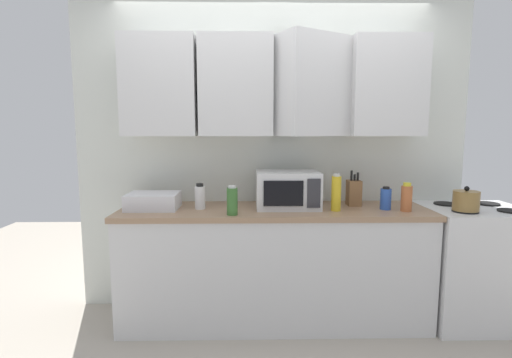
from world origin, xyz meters
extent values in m
cube|color=silver|center=(0.00, 0.03, 1.30)|extent=(3.22, 0.06, 2.60)
cube|color=silver|center=(-0.87, -0.15, 1.83)|extent=(0.56, 0.33, 0.75)
cube|color=silver|center=(-0.29, -0.15, 1.83)|extent=(0.56, 0.33, 0.75)
cube|color=silver|center=(0.29, -0.20, 1.83)|extent=(0.65, 0.56, 0.75)
cube|color=silver|center=(0.87, -0.15, 1.83)|extent=(0.56, 0.33, 0.75)
cube|color=silver|center=(0.00, -0.30, 0.43)|extent=(2.32, 0.60, 0.86)
cube|color=#9E7A5B|center=(0.00, -0.30, 0.88)|extent=(2.35, 0.63, 0.04)
cube|color=silver|center=(1.56, -0.32, 0.45)|extent=(0.76, 0.64, 0.90)
cylinder|color=black|center=(1.39, -0.46, 0.91)|extent=(0.18, 0.18, 0.01)
cylinder|color=black|center=(1.73, -0.46, 0.91)|extent=(0.18, 0.18, 0.01)
cylinder|color=black|center=(1.39, -0.18, 0.91)|extent=(0.18, 0.18, 0.01)
cylinder|color=black|center=(1.73, -0.18, 0.91)|extent=(0.18, 0.18, 0.01)
cylinder|color=olive|center=(1.39, -0.46, 0.98)|extent=(0.18, 0.18, 0.14)
sphere|color=black|center=(1.39, -0.46, 1.07)|extent=(0.04, 0.04, 0.04)
cube|color=silver|center=(0.10, -0.27, 1.04)|extent=(0.48, 0.36, 0.28)
cube|color=black|center=(0.06, -0.45, 1.04)|extent=(0.29, 0.01, 0.18)
cube|color=#2D2D33|center=(0.28, -0.45, 1.04)|extent=(0.10, 0.01, 0.21)
cube|color=silver|center=(-0.92, -0.30, 0.96)|extent=(0.38, 0.30, 0.12)
cube|color=brown|center=(0.64, -0.20, 1.00)|extent=(0.10, 0.12, 0.20)
cylinder|color=black|center=(0.61, -0.21, 1.14)|extent=(0.02, 0.02, 0.08)
cylinder|color=black|center=(0.64, -0.21, 1.13)|extent=(0.02, 0.02, 0.05)
cylinder|color=black|center=(0.66, -0.21, 1.13)|extent=(0.02, 0.02, 0.06)
cylinder|color=white|center=(-0.56, -0.31, 0.99)|extent=(0.08, 0.08, 0.17)
cylinder|color=black|center=(-0.56, -0.31, 1.08)|extent=(0.05, 0.05, 0.02)
cylinder|color=#2D56B7|center=(0.84, -0.36, 0.98)|extent=(0.08, 0.08, 0.16)
cylinder|color=black|center=(0.84, -0.36, 1.07)|extent=(0.05, 0.05, 0.02)
cylinder|color=gold|center=(0.45, -0.40, 1.03)|extent=(0.07, 0.07, 0.26)
cylinder|color=silver|center=(0.45, -0.40, 1.17)|extent=(0.05, 0.05, 0.02)
cylinder|color=#386B2D|center=(-0.31, -0.52, 1.00)|extent=(0.08, 0.08, 0.19)
cylinder|color=silver|center=(-0.31, -0.52, 1.10)|extent=(0.05, 0.05, 0.02)
cylinder|color=#BC6638|center=(0.97, -0.42, 0.99)|extent=(0.08, 0.08, 0.19)
cylinder|color=yellow|center=(0.97, -0.42, 1.10)|extent=(0.06, 0.06, 0.03)
camera|label=1|loc=(-0.19, -3.17, 1.50)|focal=26.82mm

